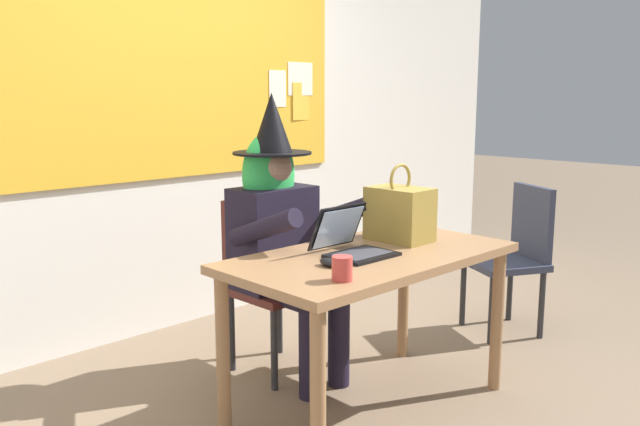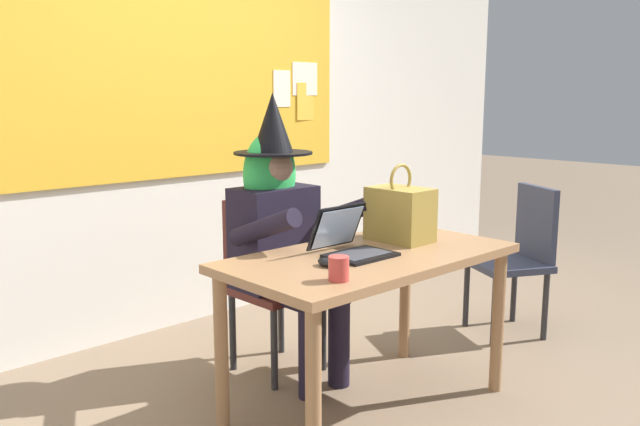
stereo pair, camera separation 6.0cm
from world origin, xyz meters
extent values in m
plane|color=#75604C|center=(0.00, 0.00, 0.00)|extent=(24.00, 24.00, 0.00)
cube|color=silver|center=(0.00, 1.70, 1.39)|extent=(6.67, 0.10, 2.78)
cube|color=gold|center=(0.00, 1.64, 1.55)|extent=(2.40, 0.02, 1.20)
cube|color=#F4E0C6|center=(0.73, 1.63, 1.49)|extent=(0.15, 0.01, 0.25)
cube|color=#F4E0C6|center=(0.95, 1.63, 1.56)|extent=(0.24, 0.00, 0.23)
cube|color=gold|center=(0.96, 1.63, 1.41)|extent=(0.18, 0.01, 0.27)
cube|color=#8E6642|center=(-0.12, 0.03, 0.73)|extent=(1.35, 0.73, 0.04)
cylinder|color=#8E6642|center=(-0.74, -0.25, 0.35)|extent=(0.06, 0.06, 0.71)
cylinder|color=#8E6642|center=(0.48, -0.27, 0.35)|extent=(0.06, 0.06, 0.71)
cylinder|color=#8E6642|center=(-0.73, 0.34, 0.35)|extent=(0.06, 0.06, 0.71)
cylinder|color=#8E6642|center=(0.49, 0.32, 0.35)|extent=(0.06, 0.06, 0.71)
cube|color=#4C1E19|center=(-0.14, 0.67, 0.44)|extent=(0.42, 0.42, 0.04)
cube|color=#4C1E19|center=(-0.14, 0.86, 0.69)|extent=(0.38, 0.04, 0.45)
cylinder|color=#262628|center=(0.03, 0.50, 0.21)|extent=(0.04, 0.04, 0.42)
cylinder|color=#262628|center=(-0.31, 0.50, 0.21)|extent=(0.04, 0.04, 0.42)
cylinder|color=#262628|center=(0.03, 0.84, 0.21)|extent=(0.04, 0.04, 0.42)
cylinder|color=#262628|center=(-0.31, 0.84, 0.21)|extent=(0.04, 0.04, 0.42)
cylinder|color=black|center=(-0.04, 0.31, 0.23)|extent=(0.11, 0.11, 0.46)
cylinder|color=black|center=(-0.24, 0.31, 0.23)|extent=(0.11, 0.11, 0.46)
cylinder|color=black|center=(-0.04, 0.48, 0.49)|extent=(0.15, 0.42, 0.15)
cylinder|color=black|center=(-0.24, 0.48, 0.49)|extent=(0.15, 0.42, 0.15)
cube|color=black|center=(-0.14, 0.69, 0.72)|extent=(0.42, 0.26, 0.52)
cylinder|color=black|center=(0.11, 0.46, 0.84)|extent=(0.09, 0.46, 0.24)
cylinder|color=black|center=(-0.39, 0.46, 0.84)|extent=(0.09, 0.46, 0.24)
sphere|color=#A37A60|center=(-0.14, 0.69, 1.08)|extent=(0.20, 0.20, 0.20)
ellipsoid|color=green|center=(-0.14, 0.72, 1.04)|extent=(0.30, 0.22, 0.44)
cylinder|color=black|center=(-0.14, 0.69, 1.16)|extent=(0.40, 0.40, 0.01)
cone|color=black|center=(-0.14, 0.69, 1.31)|extent=(0.21, 0.21, 0.30)
cube|color=black|center=(-0.20, 0.02, 0.76)|extent=(0.29, 0.22, 0.01)
cube|color=#333338|center=(-0.20, 0.02, 0.76)|extent=(0.24, 0.16, 0.00)
cube|color=black|center=(-0.20, 0.17, 0.86)|extent=(0.29, 0.10, 0.20)
cube|color=#99B7E0|center=(-0.20, 0.16, 0.86)|extent=(0.25, 0.09, 0.18)
ellipsoid|color=black|center=(-0.42, 0.00, 0.77)|extent=(0.06, 0.10, 0.03)
cube|color=olive|center=(0.17, 0.11, 0.88)|extent=(0.20, 0.30, 0.26)
torus|color=olive|center=(0.17, 0.11, 1.05)|extent=(0.16, 0.02, 0.16)
cylinder|color=#B23833|center=(-0.54, -0.18, 0.80)|extent=(0.08, 0.08, 0.09)
cube|color=#2D3347|center=(1.23, 0.12, 0.44)|extent=(0.57, 0.57, 0.04)
cube|color=#2D3347|center=(1.39, 0.03, 0.68)|extent=(0.22, 0.35, 0.45)
cylinder|color=#262628|center=(1.00, 0.05, 0.21)|extent=(0.04, 0.04, 0.42)
cylinder|color=#262628|center=(1.16, 0.35, 0.21)|extent=(0.04, 0.04, 0.42)
cylinder|color=#262628|center=(1.29, -0.11, 0.21)|extent=(0.04, 0.04, 0.42)
cylinder|color=#262628|center=(1.46, 0.19, 0.21)|extent=(0.04, 0.04, 0.42)
camera|label=1|loc=(-2.30, -1.82, 1.44)|focal=36.57mm
camera|label=2|loc=(-2.26, -1.86, 1.44)|focal=36.57mm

